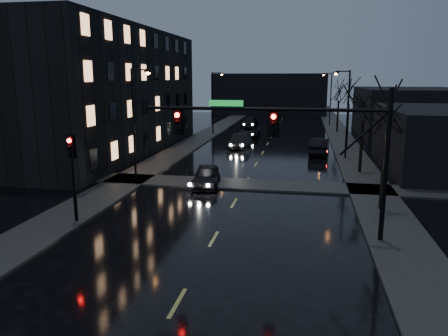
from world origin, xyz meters
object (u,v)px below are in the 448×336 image
at_px(oncoming_car_d, 250,122).
at_px(lead_car, 319,146).
at_px(oncoming_car_a, 206,176).
at_px(oncoming_car_b, 240,141).
at_px(oncoming_car_c, 250,132).

xyz_separation_m(oncoming_car_d, lead_car, (9.50, -22.02, 0.08)).
bearing_deg(lead_car, oncoming_car_a, 65.58).
xyz_separation_m(oncoming_car_a, lead_car, (8.01, 14.32, 0.06)).
relative_size(oncoming_car_a, oncoming_car_d, 0.88).
bearing_deg(oncoming_car_b, oncoming_car_d, 101.35).
bearing_deg(oncoming_car_c, lead_car, -54.52).
height_order(oncoming_car_a, oncoming_car_b, oncoming_car_a).
height_order(oncoming_car_a, oncoming_car_d, oncoming_car_a).
relative_size(oncoming_car_c, lead_car, 1.02).
xyz_separation_m(oncoming_car_b, oncoming_car_c, (0.03, 8.36, -0.04)).
distance_m(oncoming_car_b, oncoming_car_c, 8.36).
bearing_deg(oncoming_car_a, oncoming_car_b, 83.58).
bearing_deg(lead_car, oncoming_car_b, -12.03).
bearing_deg(oncoming_car_a, oncoming_car_d, 85.40).
relative_size(oncoming_car_a, lead_car, 0.90).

